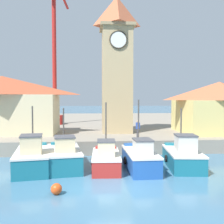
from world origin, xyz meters
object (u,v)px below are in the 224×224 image
Objects in this scene: dock_worker_near_tower at (138,129)px; fishing_boat_left_outer at (64,156)px; fishing_boat_far_left at (32,158)px; fishing_boat_mid_left at (140,158)px; warehouse_right at (219,107)px; fishing_boat_center at (183,156)px; mooring_buoy at (56,189)px; warehouse_left at (2,104)px; fishing_boat_left_inner at (106,159)px; clock_tower at (117,61)px; port_crane_near at (55,65)px.

fishing_boat_left_outer is at bearing -139.97° from dock_worker_near_tower.
fishing_boat_far_left reaches higher than fishing_boat_left_outer.
warehouse_right reaches higher than fishing_boat_mid_left.
mooring_buoy is at bearing -150.59° from fishing_boat_center.
warehouse_right reaches higher than fishing_boat_center.
warehouse_right is at bearing 52.12° from fishing_boat_center.
dock_worker_near_tower is (12.96, -4.23, -2.11)m from warehouse_left.
fishing_boat_left_outer is at bearing 169.21° from fishing_boat_left_inner.
fishing_boat_mid_left is 13.92m from warehouse_right.
warehouse_left reaches higher than fishing_boat_far_left.
fishing_boat_mid_left is (5.06, -0.72, -0.04)m from fishing_boat_left_outer.
fishing_boat_left_inner is (4.84, -0.18, -0.13)m from fishing_boat_far_left.
fishing_boat_left_outer is 1.04× the size of fishing_boat_center.
fishing_boat_center is (10.10, -0.09, -0.04)m from fishing_boat_far_left.
fishing_boat_far_left is 1.04× the size of fishing_boat_left_outer.
fishing_boat_far_left is 14.09m from clock_tower.
warehouse_right is 5.22× the size of dock_worker_near_tower.
fishing_boat_left_outer reaches higher than dock_worker_near_tower.
fishing_boat_left_inner is at bearing -72.68° from port_crane_near.
fishing_boat_center is 13.11m from clock_tower.
warehouse_left is 16.29m from mooring_buoy.
port_crane_near reaches higher than clock_tower.
fishing_boat_left_inner is 5.15m from mooring_buoy.
warehouse_right is (22.08, -0.69, -0.26)m from warehouse_left.
fishing_boat_left_inner is 6.44m from dock_worker_near_tower.
mooring_buoy is at bearing -62.98° from warehouse_left.
fishing_boat_left_inner is at bearing -10.79° from fishing_boat_left_outer.
fishing_boat_left_inner is at bearing -143.51° from warehouse_right.
fishing_boat_center is at bearing -59.50° from port_crane_near.
warehouse_left is (-11.52, -0.25, -4.46)m from clock_tower.
clock_tower is (4.45, 9.44, 7.80)m from fishing_boat_left_outer.
clock_tower is 17.15m from mooring_buoy.
fishing_boat_center is at bearing -69.95° from clock_tower.
fishing_boat_far_left is at bearing 179.51° from fishing_boat_center.
warehouse_right is at bearing 36.49° from fishing_boat_left_inner.
fishing_boat_mid_left is at bearing -39.25° from warehouse_left.
warehouse_left is at bearing 135.42° from fishing_boat_left_inner.
warehouse_right is (17.05, 8.85, 3.05)m from fishing_boat_far_left.
fishing_boat_left_inner is at bearing 175.31° from fishing_boat_mid_left.
mooring_buoy is 11.57m from dock_worker_near_tower.
fishing_boat_left_inner is 0.22× the size of port_crane_near.
fishing_boat_mid_left reaches higher than dock_worker_near_tower.
fishing_boat_center is 9.12m from mooring_buoy.
clock_tower is at bearing 174.89° from warehouse_right.
fishing_boat_far_left is 19.45m from warehouse_right.
fishing_boat_left_outer is at bearing 176.87° from fishing_boat_center.
fishing_boat_left_inner is 0.53× the size of warehouse_right.
fishing_boat_center is 2.93× the size of dock_worker_near_tower.
dock_worker_near_tower is (-2.16, 5.40, 1.25)m from fishing_boat_center.
fishing_boat_center is 0.43× the size of warehouse_left.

